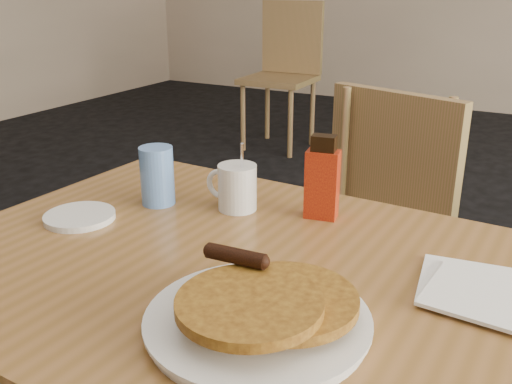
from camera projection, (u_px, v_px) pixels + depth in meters
main_table at (261, 293)px, 0.93m from camera, size 1.23×0.86×0.75m
chair_main_far at (377, 227)px, 1.59m from camera, size 0.51×0.52×0.90m
chair_wall_extra at (285, 61)px, 4.15m from camera, size 0.48×0.48×1.04m
pancake_plate at (259, 312)px, 0.76m from camera, size 0.31×0.31×0.09m
coffee_mug at (236, 186)px, 1.15m from camera, size 0.11×0.08×0.15m
syrup_bottle at (322, 180)px, 1.10m from camera, size 0.07×0.05×0.17m
napkin_stack at (479, 291)px, 0.85m from camera, size 0.19×0.20×0.01m
blue_tumbler at (157, 176)px, 1.17m from camera, size 0.08×0.08×0.12m
side_saucer at (80, 217)px, 1.11m from camera, size 0.15×0.15×0.01m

